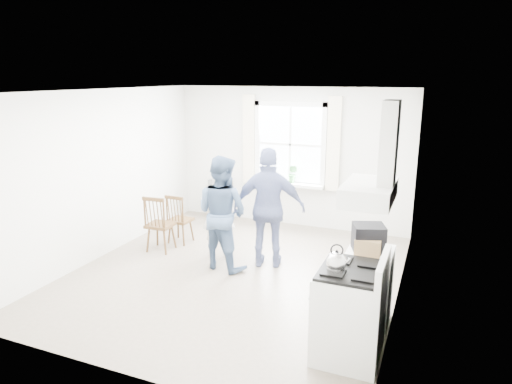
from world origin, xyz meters
name	(u,v)px	position (x,y,z in m)	size (l,w,h in m)	color
room_shell	(234,187)	(0.00, 0.00, 1.30)	(4.62, 5.12, 2.64)	gray
window_assembly	(290,149)	(0.00, 2.45, 1.46)	(1.88, 0.24, 1.70)	white
range_hood	(376,176)	(2.07, -1.35, 1.90)	(0.45, 0.76, 0.94)	white
shelf_unit	(221,198)	(-1.40, 2.33, 0.40)	(0.40, 0.30, 0.80)	slate
gas_stove	(350,312)	(1.91, -1.35, 0.48)	(0.68, 0.76, 1.12)	white
kettle	(336,263)	(1.77, -1.48, 1.05)	(0.20, 0.20, 0.29)	silver
low_cabinet	(368,287)	(1.98, -0.65, 0.45)	(0.50, 0.55, 0.90)	white
stereo_stack	(368,238)	(1.95, -0.68, 1.05)	(0.42, 0.40, 0.30)	black
cardboard_box	(368,247)	(1.97, -0.78, 0.99)	(0.27, 0.20, 0.18)	#9F7C4D
windsor_chair_a	(177,214)	(-1.42, 0.73, 0.53)	(0.38, 0.37, 0.86)	#432B15
windsor_chair_b	(157,218)	(-1.51, 0.28, 0.58)	(0.42, 0.42, 0.95)	#432B15
person_left	(218,212)	(-0.53, 0.53, 0.72)	(0.52, 0.52, 1.44)	silver
person_mid	(222,213)	(-0.28, 0.16, 0.85)	(0.82, 0.82, 1.69)	#415779
person_right	(269,208)	(0.34, 0.47, 0.90)	(1.05, 1.05, 1.80)	navy
potted_plant	(293,174)	(0.09, 2.36, 1.02)	(0.19, 0.19, 0.34)	#306E33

